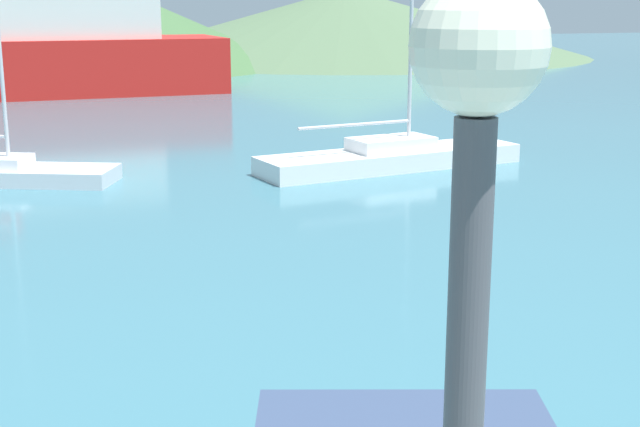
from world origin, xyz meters
TOP-DOWN VIEW (x-y plane):
  - sailboat_inner at (5.01, 23.80)m, footprint 9.00×3.42m
  - hill_central at (-5.08, 75.94)m, footprint 43.18×43.18m
  - hill_east at (23.97, 78.97)m, footprint 45.58×45.58m

SIDE VIEW (x-z plane):
  - sailboat_inner at x=5.01m, z-range -4.96..5.81m
  - hill_east at x=23.97m, z-range 0.00..6.23m
  - hill_central at x=-5.08m, z-range 0.00..9.42m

